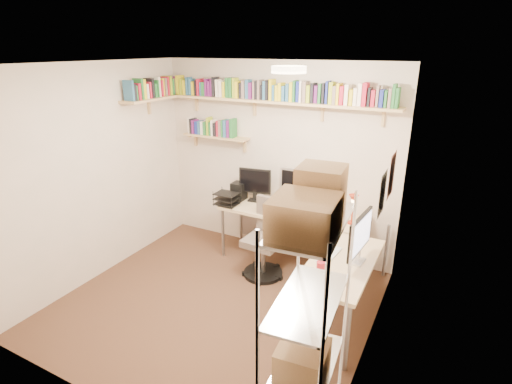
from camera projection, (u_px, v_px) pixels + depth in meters
ground at (217, 303)px, 4.37m from camera, size 3.20×3.20×0.00m
room_shell at (212, 167)px, 3.84m from camera, size 3.24×3.04×2.52m
wall_shelves at (240, 99)px, 4.93m from camera, size 3.12×1.09×0.80m
corner_desk at (294, 221)px, 4.70m from camera, size 2.17×1.82×1.24m
office_chair at (266, 244)px, 4.82m from camera, size 0.50×0.51×0.96m
wire_rack at (308, 282)px, 2.36m from camera, size 0.45×0.81×1.99m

